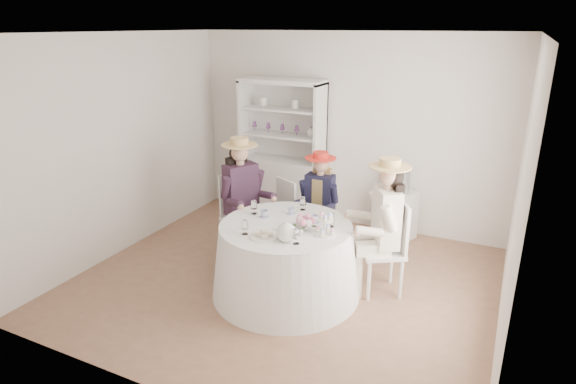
% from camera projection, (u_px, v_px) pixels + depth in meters
% --- Properties ---
extents(ground, '(4.50, 4.50, 0.00)m').
position_uv_depth(ground, '(284.00, 281.00, 5.49)').
color(ground, brown).
rests_on(ground, ground).
extents(ceiling, '(4.50, 4.50, 0.00)m').
position_uv_depth(ceiling, '(283.00, 33.00, 4.60)').
color(ceiling, white).
rests_on(ceiling, wall_back).
extents(wall_back, '(4.50, 0.00, 4.50)m').
position_uv_depth(wall_back, '(347.00, 132.00, 6.75)').
color(wall_back, silver).
rests_on(wall_back, ground).
extents(wall_front, '(4.50, 0.00, 4.50)m').
position_uv_depth(wall_front, '(158.00, 241.00, 3.35)').
color(wall_front, silver).
rests_on(wall_front, ground).
extents(wall_left, '(0.00, 4.50, 4.50)m').
position_uv_depth(wall_left, '(121.00, 146.00, 5.97)').
color(wall_left, silver).
rests_on(wall_left, ground).
extents(wall_right, '(0.00, 4.50, 4.50)m').
position_uv_depth(wall_right, '(519.00, 200.00, 4.13)').
color(wall_right, silver).
rests_on(wall_right, ground).
extents(tea_table, '(1.59, 1.59, 0.80)m').
position_uv_depth(tea_table, '(286.00, 259.00, 5.14)').
color(tea_table, white).
rests_on(tea_table, ground).
extents(hutch, '(1.37, 0.85, 2.06)m').
position_uv_depth(hutch, '(283.00, 170.00, 7.12)').
color(hutch, silver).
rests_on(hutch, ground).
extents(side_table, '(0.56, 0.56, 0.67)m').
position_uv_depth(side_table, '(396.00, 215.00, 6.53)').
color(side_table, silver).
rests_on(side_table, ground).
extents(hatbox, '(0.29, 0.29, 0.29)m').
position_uv_depth(hatbox, '(399.00, 181.00, 6.37)').
color(hatbox, black).
rests_on(hatbox, side_table).
extents(guest_left, '(0.65, 0.59, 1.52)m').
position_uv_depth(guest_left, '(242.00, 192.00, 5.81)').
color(guest_left, silver).
rests_on(guest_left, ground).
extents(guest_mid, '(0.48, 0.50, 1.34)m').
position_uv_depth(guest_mid, '(319.00, 198.00, 5.91)').
color(guest_mid, silver).
rests_on(guest_mid, ground).
extents(guest_right, '(0.65, 0.60, 1.51)m').
position_uv_depth(guest_right, '(384.00, 219.00, 5.01)').
color(guest_right, silver).
rests_on(guest_right, ground).
extents(spare_chair, '(0.52, 0.52, 0.94)m').
position_uv_depth(spare_chair, '(292.00, 211.00, 6.19)').
color(spare_chair, silver).
rests_on(spare_chair, ground).
extents(teacup_a, '(0.12, 0.12, 0.07)m').
position_uv_depth(teacup_a, '(265.00, 214.00, 5.19)').
color(teacup_a, white).
rests_on(teacup_a, tea_table).
extents(teacup_b, '(0.08, 0.08, 0.07)m').
position_uv_depth(teacup_b, '(291.00, 211.00, 5.28)').
color(teacup_b, white).
rests_on(teacup_b, tea_table).
extents(teacup_c, '(0.11, 0.11, 0.07)m').
position_uv_depth(teacup_c, '(314.00, 219.00, 5.06)').
color(teacup_c, white).
rests_on(teacup_c, tea_table).
extents(flower_bowl, '(0.24, 0.24, 0.05)m').
position_uv_depth(flower_bowl, '(298.00, 229.00, 4.84)').
color(flower_bowl, white).
rests_on(flower_bowl, tea_table).
extents(flower_arrangement, '(0.20, 0.19, 0.07)m').
position_uv_depth(flower_arrangement, '(305.00, 221.00, 4.87)').
color(flower_arrangement, pink).
rests_on(flower_arrangement, tea_table).
extents(table_teapot, '(0.27, 0.19, 0.20)m').
position_uv_depth(table_teapot, '(287.00, 233.00, 4.61)').
color(table_teapot, white).
rests_on(table_teapot, tea_table).
extents(sandwich_plate, '(0.28, 0.28, 0.06)m').
position_uv_depth(sandwich_plate, '(264.00, 236.00, 4.71)').
color(sandwich_plate, white).
rests_on(sandwich_plate, tea_table).
extents(cupcake_stand, '(0.23, 0.23, 0.22)m').
position_uv_depth(cupcake_stand, '(325.00, 227.00, 4.76)').
color(cupcake_stand, white).
rests_on(cupcake_stand, tea_table).
extents(stemware_set, '(0.97, 0.94, 0.15)m').
position_uv_depth(stemware_set, '(286.00, 218.00, 4.98)').
color(stemware_set, white).
rests_on(stemware_set, tea_table).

